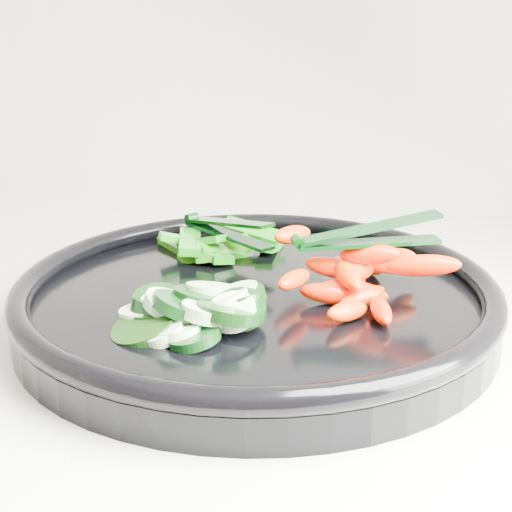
# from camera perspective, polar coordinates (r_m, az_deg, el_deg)

# --- Properties ---
(veggie_tray) EXTENTS (0.41, 0.41, 0.04)m
(veggie_tray) POSITION_cam_1_polar(r_m,az_deg,el_deg) (0.56, -0.00, -3.37)
(veggie_tray) COLOR black
(veggie_tray) RESTS_ON counter
(cucumber_pile) EXTENTS (0.12, 0.11, 0.04)m
(cucumber_pile) POSITION_cam_1_polar(r_m,az_deg,el_deg) (0.50, -5.55, -4.32)
(cucumber_pile) COLOR black
(cucumber_pile) RESTS_ON veggie_tray
(carrot_pile) EXTENTS (0.15, 0.15, 0.05)m
(carrot_pile) POSITION_cam_1_polar(r_m,az_deg,el_deg) (0.55, 8.15, -1.39)
(carrot_pile) COLOR red
(carrot_pile) RESTS_ON veggie_tray
(pepper_pile) EXTENTS (0.12, 0.09, 0.04)m
(pepper_pile) POSITION_cam_1_polar(r_m,az_deg,el_deg) (0.64, -3.13, 0.76)
(pepper_pile) COLOR #12730A
(pepper_pile) RESTS_ON veggie_tray
(tong_carrot) EXTENTS (0.11, 0.06, 0.02)m
(tong_carrot) POSITION_cam_1_polar(r_m,az_deg,el_deg) (0.54, 8.67, 1.60)
(tong_carrot) COLOR black
(tong_carrot) RESTS_ON carrot_pile
(tong_pepper) EXTENTS (0.10, 0.08, 0.02)m
(tong_pepper) POSITION_cam_1_polar(r_m,az_deg,el_deg) (0.64, -2.49, 2.27)
(tong_pepper) COLOR black
(tong_pepper) RESTS_ON pepper_pile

